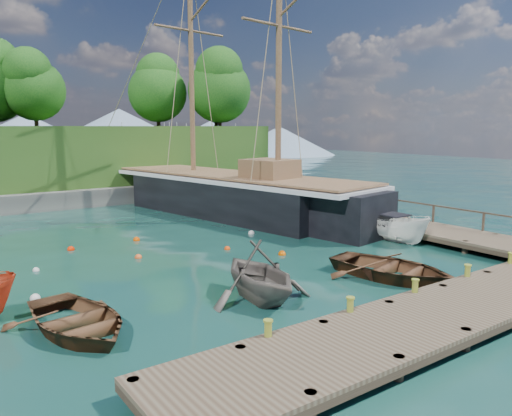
{
  "coord_description": "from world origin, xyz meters",
  "views": [
    {
      "loc": [
        -11.31,
        -14.86,
        5.96
      ],
      "look_at": [
        2.7,
        4.87,
        2.0
      ],
      "focal_mm": 35.0,
      "sensor_mm": 36.0,
      "label": 1
    }
  ],
  "objects_px": {
    "rowboat_0": "(78,332)",
    "rowboat_2": "(391,278)",
    "rowboat_1": "(259,300)",
    "schooner": "(233,198)",
    "cabin_boat_white": "(392,241)"
  },
  "relations": [
    {
      "from": "rowboat_0",
      "to": "rowboat_1",
      "type": "distance_m",
      "value": 6.03
    },
    {
      "from": "schooner",
      "to": "cabin_boat_white",
      "type": "bearing_deg",
      "value": -87.52
    },
    {
      "from": "rowboat_1",
      "to": "cabin_boat_white",
      "type": "bearing_deg",
      "value": 23.65
    },
    {
      "from": "rowboat_0",
      "to": "rowboat_1",
      "type": "bearing_deg",
      "value": -15.0
    },
    {
      "from": "rowboat_0",
      "to": "schooner",
      "type": "bearing_deg",
      "value": 36.93
    },
    {
      "from": "rowboat_0",
      "to": "rowboat_1",
      "type": "relative_size",
      "value": 1.12
    },
    {
      "from": "rowboat_0",
      "to": "rowboat_2",
      "type": "height_order",
      "value": "rowboat_2"
    },
    {
      "from": "schooner",
      "to": "rowboat_2",
      "type": "bearing_deg",
      "value": -109.6
    },
    {
      "from": "rowboat_1",
      "to": "cabin_boat_white",
      "type": "height_order",
      "value": "rowboat_1"
    },
    {
      "from": "cabin_boat_white",
      "to": "rowboat_1",
      "type": "bearing_deg",
      "value": -164.57
    },
    {
      "from": "rowboat_2",
      "to": "schooner",
      "type": "distance_m",
      "value": 16.1
    },
    {
      "from": "schooner",
      "to": "rowboat_1",
      "type": "bearing_deg",
      "value": -129.65
    },
    {
      "from": "rowboat_1",
      "to": "schooner",
      "type": "xyz_separation_m",
      "value": [
        8.42,
        14.8,
        1.19
      ]
    },
    {
      "from": "rowboat_1",
      "to": "rowboat_2",
      "type": "relative_size",
      "value": 0.82
    },
    {
      "from": "rowboat_2",
      "to": "cabin_boat_white",
      "type": "relative_size",
      "value": 1.13
    }
  ]
}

